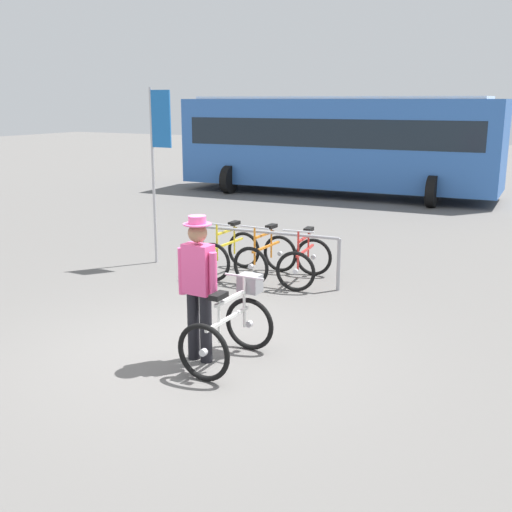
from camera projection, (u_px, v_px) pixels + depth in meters
ground_plane at (194, 352)px, 7.73m from camera, size 80.00×80.00×0.00m
bike_rack_rail at (268, 245)px, 10.55m from camera, size 2.50×0.26×0.88m
racked_bike_yellow at (229, 254)px, 11.08m from camera, size 0.67×1.13×0.98m
racked_bike_orange at (266, 258)px, 10.81m from camera, size 0.69×1.11×0.97m
racked_bike_red at (305, 262)px, 10.54m from camera, size 0.79×1.15×0.97m
featured_bicycle at (231, 326)px, 7.34m from camera, size 0.66×1.17×0.97m
person_with_featured_bike at (199, 283)px, 7.27m from camera, size 0.53×0.32×1.72m
bus_distant at (338, 140)px, 20.13m from camera, size 10.12×3.74×3.08m
banner_flag at (158, 143)px, 11.39m from camera, size 0.45×0.05×3.20m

